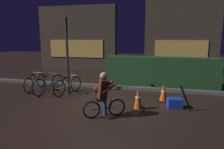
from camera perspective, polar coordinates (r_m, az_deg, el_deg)
The scene contains 14 objects.
ground_plane at distance 6.66m, azimuth -2.95°, elevation -8.48°, with size 40.00×40.00×0.00m, color black.
sidewalk_curb at distance 8.69m, azimuth 1.27°, elevation -3.50°, with size 12.00×0.24×0.12m, color #56544F.
hedge_row at distance 9.25m, azimuth 13.48°, elevation 0.78°, with size 4.80×0.70×1.29m, color #214723.
storefront_left at distance 13.64m, azimuth -9.61°, elevation 9.84°, with size 5.14×0.54×4.08m.
storefront_right at distance 13.26m, azimuth 18.76°, elevation 10.18°, with size 4.34×0.54×4.44m.
street_post at distance 8.09m, azimuth -12.36°, elevation 5.16°, with size 0.10×0.10×2.89m, color #2D2D33.
parked_bike_leftmost at distance 8.94m, azimuth -20.66°, elevation -2.07°, with size 0.46×1.52×0.70m.
parked_bike_left_mid at distance 8.28m, azimuth -17.26°, elevation -2.68°, with size 0.51×1.60×0.75m.
parked_bike_center_left at distance 8.03m, azimuth -12.22°, elevation -3.00°, with size 0.55×1.47×0.71m.
traffic_cone_near at distance 6.24m, azimuth 7.28°, elevation -6.83°, with size 0.36×0.36×0.65m.
traffic_cone_far at distance 7.17m, azimuth 14.18°, elevation -5.00°, with size 0.36×0.36×0.60m.
blue_crate at distance 6.65m, azimuth 17.06°, elevation -7.62°, with size 0.44×0.32×0.30m, color #193DB7.
cyclist at distance 5.54m, azimuth -2.48°, elevation -5.65°, with size 1.05×0.63×1.25m.
closed_umbrella at distance 6.37m, azimuth 19.84°, elevation -6.30°, with size 0.05×0.05×0.85m, color black.
Camera 1 is at (1.85, -6.02, 2.18)m, focal length 32.77 mm.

